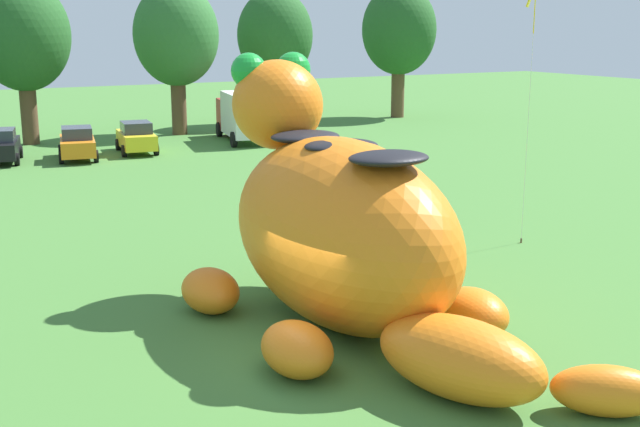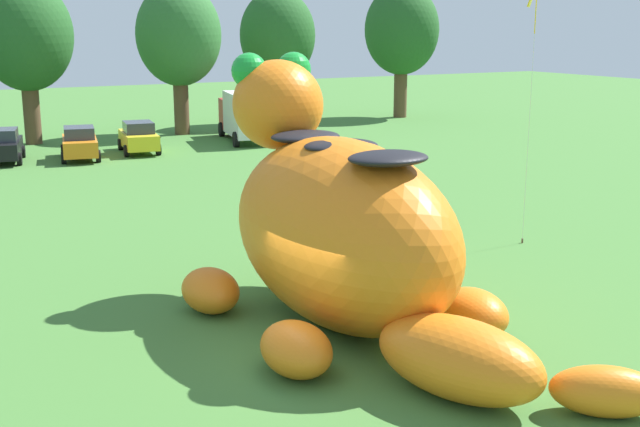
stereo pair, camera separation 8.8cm
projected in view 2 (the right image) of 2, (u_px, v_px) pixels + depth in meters
The scene contains 13 objects.
ground_plane at pixel (314, 354), 17.42m from camera, with size 160.00×160.00×0.00m, color #427533.
giant_inflatable_creature at pixel (342, 230), 18.76m from camera, with size 6.24×12.00×6.20m.
car_black at pixel (3, 146), 41.44m from camera, with size 2.58×4.37×1.72m.
car_orange at pixel (80, 143), 42.32m from camera, with size 2.51×4.35×1.72m.
car_yellow at pixel (139, 137), 44.52m from camera, with size 2.37×4.30×1.72m.
box_truck at pixel (245, 115), 48.79m from camera, with size 3.41×6.68×2.95m.
tree_centre_left at pixel (26, 36), 46.64m from camera, with size 5.38×5.38×9.55m.
tree_centre at pixel (179, 36), 50.87m from camera, with size 5.35×5.35×9.49m.
tree_centre_right at pixel (278, 36), 56.20m from camera, with size 5.24×5.24×9.31m.
tree_mid_right at pixel (402, 31), 60.42m from camera, with size 5.55×5.55×9.86m.
spectator_mid_field at pixel (415, 198), 28.92m from camera, with size 0.38×0.26×1.71m.
spectator_by_cars at pixel (305, 149), 40.41m from camera, with size 0.38×0.26×1.71m.
spectator_wandering at pixel (413, 192), 29.95m from camera, with size 0.38×0.26×1.71m.
Camera 2 is at (-7.66, -14.36, 6.90)m, focal length 45.52 mm.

